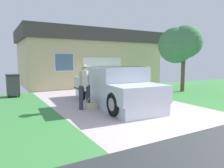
{
  "coord_description": "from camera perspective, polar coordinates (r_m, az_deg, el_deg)",
  "views": [
    {
      "loc": [
        -4.52,
        -3.47,
        1.85
      ],
      "look_at": [
        -0.47,
        3.59,
        0.92
      ],
      "focal_mm": 33.53,
      "sensor_mm": 36.0,
      "label": 1
    }
  ],
  "objects": [
    {
      "name": "wheeled_trash_bin",
      "position": [
        11.66,
        -25.4,
        -0.17
      ],
      "size": [
        0.6,
        0.72,
        1.14
      ],
      "color": "#424247",
      "rests_on": "ground"
    },
    {
      "name": "handbag",
      "position": [
        7.98,
        -5.66,
        -5.86
      ],
      "size": [
        0.38,
        0.17,
        0.46
      ],
      "color": "beige",
      "rests_on": "ground"
    },
    {
      "name": "house_with_garage",
      "position": [
        16.67,
        -6.25,
        7.1
      ],
      "size": [
        10.23,
        5.66,
        3.99
      ],
      "color": "#CDBC8A",
      "rests_on": "ground"
    },
    {
      "name": "front_yard_tree",
      "position": [
        13.05,
        18.5,
        10.38
      ],
      "size": [
        2.47,
        2.39,
        3.84
      ],
      "color": "brown",
      "rests_on": "ground"
    },
    {
      "name": "pickup_truck",
      "position": [
        8.52,
        1.25,
        -1.15
      ],
      "size": [
        2.23,
        5.4,
        1.6
      ],
      "rotation": [
        0.0,
        0.0,
        3.07
      ],
      "color": "silver",
      "rests_on": "ground"
    },
    {
      "name": "person_with_hat",
      "position": [
        7.92,
        -7.52,
        -0.01
      ],
      "size": [
        0.48,
        0.45,
        1.72
      ],
      "rotation": [
        0.0,
        0.0,
        0.21
      ],
      "color": "#333842",
      "rests_on": "ground"
    }
  ]
}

